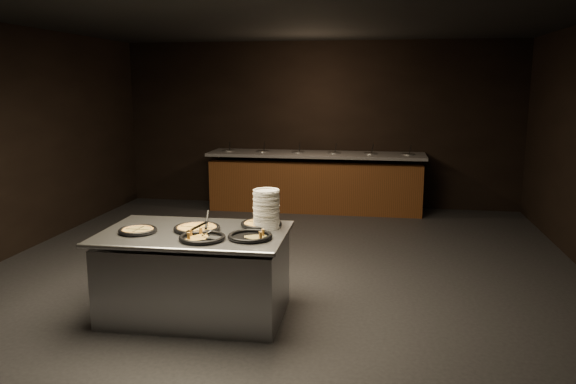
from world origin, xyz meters
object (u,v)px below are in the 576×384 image
Objects in this scene: pan_veggie_whole at (138,230)px; pan_cheese_whole at (197,228)px; plate_stack at (266,209)px; serving_counter at (196,275)px.

pan_veggie_whole is 0.54m from pan_cheese_whole.
plate_stack is 1.20m from pan_veggie_whole.
plate_stack is at bearing 17.69° from pan_veggie_whole.
pan_cheese_whole is at bearing 18.19° from pan_veggie_whole.
serving_counter is 4.73× the size of plate_stack.
pan_veggie_whole reaches higher than serving_counter.
plate_stack is 1.04× the size of pan_veggie_whole.
plate_stack reaches higher than serving_counter.
pan_cheese_whole is (0.01, 0.04, 0.44)m from serving_counter.
plate_stack is 0.67m from pan_cheese_whole.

